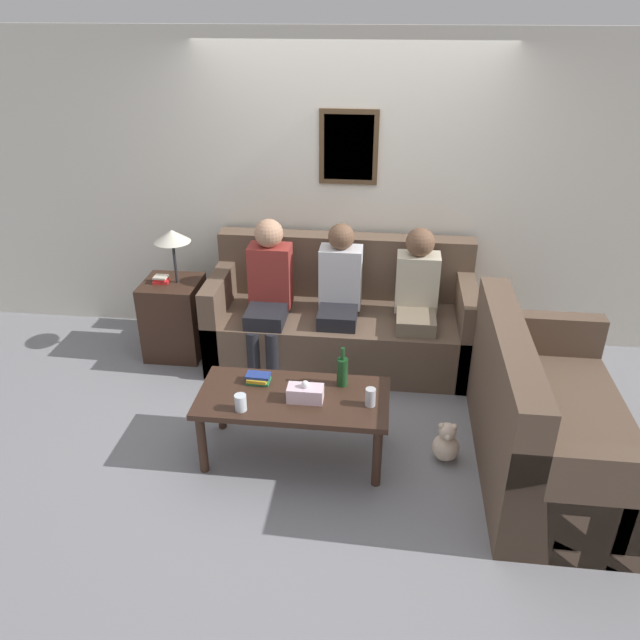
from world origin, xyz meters
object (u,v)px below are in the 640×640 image
object	(u,v)px
teddy_bear	(446,444)
couch_main	(341,321)
person_middle	(339,293)
coffee_table	(293,403)
wine_bottle	(342,371)
couch_side	(545,425)
person_right	(417,297)
drinking_glass	(241,403)
person_left	(268,289)

from	to	relation	value
teddy_bear	couch_main	bearing A→B (deg)	122.40
person_middle	coffee_table	bearing A→B (deg)	-98.89
couch_main	wine_bottle	size ratio (longest dim) A/B	7.68
couch_side	person_right	world-z (taller)	person_right
couch_side	person_middle	bearing A→B (deg)	51.13
wine_bottle	drinking_glass	xyz separation A→B (m)	(-0.61, -0.36, -0.05)
couch_side	wine_bottle	xyz separation A→B (m)	(-1.32, 0.11, 0.25)
person_left	coffee_table	bearing A→B (deg)	-71.98
couch_side	teddy_bear	bearing A→B (deg)	89.08
coffee_table	person_right	world-z (taller)	person_right
person_right	couch_side	bearing A→B (deg)	-54.62
drinking_glass	person_middle	xyz separation A→B (m)	(0.49, 1.41, 0.13)
couch_main	drinking_glass	distance (m)	1.64
wine_bottle	person_right	world-z (taller)	person_right
coffee_table	person_left	xyz separation A→B (m)	(-0.38, 1.17, 0.27)
person_middle	teddy_bear	size ratio (longest dim) A/B	4.18
drinking_glass	teddy_bear	world-z (taller)	drinking_glass
person_right	coffee_table	bearing A→B (deg)	-123.76
couch_main	teddy_bear	xyz separation A→B (m)	(0.82, -1.29, -0.21)
couch_side	drinking_glass	distance (m)	1.95
person_left	person_right	bearing A→B (deg)	2.01
wine_bottle	teddy_bear	world-z (taller)	wine_bottle
drinking_glass	teddy_bear	xyz separation A→B (m)	(1.32, 0.26, -0.41)
person_right	teddy_bear	bearing A→B (deg)	-79.60
couch_main	couch_side	bearing A→B (deg)	-42.32
person_left	drinking_glass	bearing A→B (deg)	-86.69
couch_main	coffee_table	distance (m)	1.37
person_left	teddy_bear	size ratio (longest dim) A/B	4.29
coffee_table	teddy_bear	distance (m)	1.06
couch_side	drinking_glass	bearing A→B (deg)	97.44
couch_main	person_left	world-z (taller)	person_left
couch_main	person_right	world-z (taller)	person_right
coffee_table	couch_main	bearing A→B (deg)	81.61
couch_side	person_left	xyz separation A→B (m)	(-2.01, 1.11, 0.35)
person_right	person_left	bearing A→B (deg)	-177.99
drinking_glass	person_right	size ratio (longest dim) A/B	0.09
couch_main	person_left	size ratio (longest dim) A/B	1.75
couch_main	person_right	size ratio (longest dim) A/B	1.81
person_left	person_right	distance (m)	1.19
person_left	person_middle	world-z (taller)	person_left
couch_main	person_right	xyz separation A→B (m)	(0.61, -0.15, 0.33)
couch_main	wine_bottle	xyz separation A→B (m)	(0.10, -1.19, 0.25)
couch_side	teddy_bear	xyz separation A→B (m)	(-0.61, 0.01, -0.21)
drinking_glass	person_left	distance (m)	1.37
person_left	teddy_bear	world-z (taller)	person_left
wine_bottle	person_left	xyz separation A→B (m)	(-0.69, 1.00, 0.10)
couch_main	wine_bottle	world-z (taller)	couch_main
person_right	teddy_bear	distance (m)	1.28
coffee_table	teddy_bear	world-z (taller)	coffee_table
person_right	couch_main	bearing A→B (deg)	166.38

